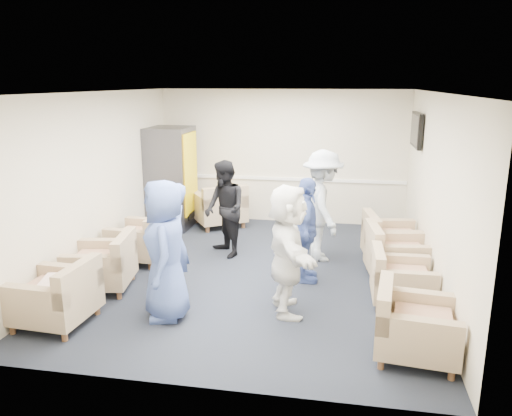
% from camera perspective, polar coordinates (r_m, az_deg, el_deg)
% --- Properties ---
extents(floor, '(6.00, 6.00, 0.00)m').
position_cam_1_polar(floor, '(7.70, 0.01, -7.41)').
color(floor, black).
rests_on(floor, ground).
extents(ceiling, '(6.00, 6.00, 0.00)m').
position_cam_1_polar(ceiling, '(7.16, 0.02, 13.11)').
color(ceiling, silver).
rests_on(ceiling, back_wall).
extents(back_wall, '(5.00, 0.02, 2.70)m').
position_cam_1_polar(back_wall, '(10.23, 3.00, 5.86)').
color(back_wall, beige).
rests_on(back_wall, floor).
extents(front_wall, '(5.00, 0.02, 2.70)m').
position_cam_1_polar(front_wall, '(4.49, -6.78, -5.29)').
color(front_wall, beige).
rests_on(front_wall, floor).
extents(left_wall, '(0.02, 6.00, 2.70)m').
position_cam_1_polar(left_wall, '(8.13, -17.64, 2.99)').
color(left_wall, beige).
rests_on(left_wall, floor).
extents(right_wall, '(0.02, 6.00, 2.70)m').
position_cam_1_polar(right_wall, '(7.31, 19.70, 1.61)').
color(right_wall, beige).
rests_on(right_wall, floor).
extents(chair_rail, '(4.98, 0.04, 0.06)m').
position_cam_1_polar(chair_rail, '(10.29, 2.95, 3.36)').
color(chair_rail, white).
rests_on(chair_rail, back_wall).
extents(tv, '(0.10, 1.00, 0.58)m').
position_cam_1_polar(tv, '(8.96, 17.87, 8.48)').
color(tv, black).
rests_on(tv, right_wall).
extents(armchair_left_near, '(0.89, 0.89, 0.68)m').
position_cam_1_polar(armchair_left_near, '(6.48, -21.62, -9.57)').
color(armchair_left_near, '#9C8465').
rests_on(armchair_left_near, floor).
extents(armchair_left_mid, '(0.97, 0.97, 0.67)m').
position_cam_1_polar(armchair_left_mid, '(7.34, -16.92, -6.36)').
color(armchair_left_mid, '#9C8465').
rests_on(armchair_left_mid, floor).
extents(armchair_left_far, '(0.91, 0.91, 0.67)m').
position_cam_1_polar(armchair_left_far, '(8.30, -12.76, -3.68)').
color(armchair_left_far, '#9C8465').
rests_on(armchair_left_far, floor).
extents(armchair_right_near, '(0.92, 0.92, 0.67)m').
position_cam_1_polar(armchair_right_near, '(5.64, 17.34, -12.91)').
color(armchair_right_near, '#9C8465').
rests_on(armchair_right_near, floor).
extents(armchair_right_midnear, '(0.79, 0.79, 0.62)m').
position_cam_1_polar(armchair_right_midnear, '(6.85, 15.92, -8.03)').
color(armchair_right_midnear, '#9C8465').
rests_on(armchair_right_midnear, floor).
extents(armchair_right_midfar, '(0.96, 0.96, 0.69)m').
position_cam_1_polar(armchair_right_midfar, '(7.66, 15.42, -5.35)').
color(armchair_right_midfar, '#9C8465').
rests_on(armchair_right_midfar, floor).
extents(armchair_right_far, '(0.99, 0.99, 0.69)m').
position_cam_1_polar(armchair_right_far, '(8.27, 14.96, -3.85)').
color(armchair_right_far, '#9C8465').
rests_on(armchair_right_far, floor).
extents(armchair_corner, '(1.28, 1.28, 0.74)m').
position_cam_1_polar(armchair_corner, '(10.04, -4.13, -0.04)').
color(armchair_corner, '#9C8465').
rests_on(armchair_corner, floor).
extents(vending_machine, '(0.81, 0.94, 1.99)m').
position_cam_1_polar(vending_machine, '(10.01, -9.62, 3.43)').
color(vending_machine, '#4B4B53').
rests_on(vending_machine, floor).
extents(backpack, '(0.28, 0.21, 0.47)m').
position_cam_1_polar(backpack, '(7.61, -10.26, -5.98)').
color(backpack, black).
rests_on(backpack, floor).
extents(pillow, '(0.44, 0.52, 0.13)m').
position_cam_1_polar(pillow, '(6.43, -21.82, -8.11)').
color(pillow, silver).
rests_on(pillow, armchair_left_near).
extents(person_front_left, '(0.78, 0.97, 1.73)m').
position_cam_1_polar(person_front_left, '(6.14, -10.33, -4.79)').
color(person_front_left, '#455DA6').
rests_on(person_front_left, floor).
extents(person_mid_left, '(0.43, 0.60, 1.55)m').
position_cam_1_polar(person_mid_left, '(6.80, -9.38, -3.65)').
color(person_mid_left, '#455DA6').
rests_on(person_mid_left, floor).
extents(person_back_left, '(0.96, 0.99, 1.60)m').
position_cam_1_polar(person_back_left, '(8.24, -3.59, -0.12)').
color(person_back_left, black).
rests_on(person_back_left, floor).
extents(person_back_right, '(0.98, 1.31, 1.80)m').
position_cam_1_polar(person_back_right, '(8.09, 7.60, 0.24)').
color(person_back_right, silver).
rests_on(person_back_right, floor).
extents(person_mid_right, '(0.47, 0.94, 1.54)m').
position_cam_1_polar(person_mid_right, '(7.20, 5.73, -2.55)').
color(person_mid_right, '#455DA6').
rests_on(person_mid_right, floor).
extents(person_front_right, '(0.85, 1.61, 1.66)m').
position_cam_1_polar(person_front_right, '(6.19, 3.63, -4.80)').
color(person_front_right, white).
rests_on(person_front_right, floor).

